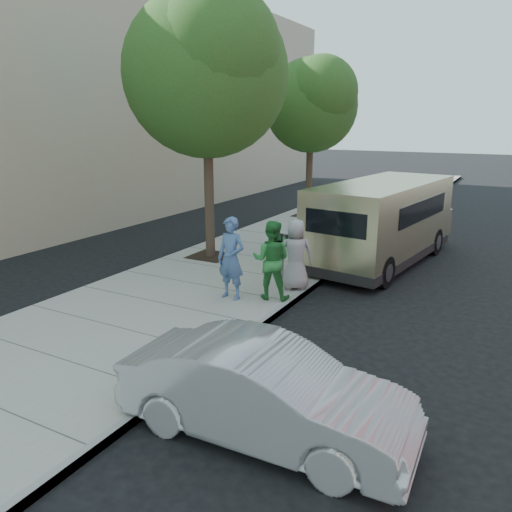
% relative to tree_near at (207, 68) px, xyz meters
% --- Properties ---
extents(ground, '(120.00, 120.00, 0.00)m').
position_rel_tree_near_xyz_m(ground, '(2.25, -2.40, -5.55)').
color(ground, black).
rests_on(ground, ground).
extents(sidewalk, '(5.00, 60.00, 0.15)m').
position_rel_tree_near_xyz_m(sidewalk, '(1.25, -2.40, -5.47)').
color(sidewalk, gray).
rests_on(sidewalk, ground).
extents(curb_face, '(0.12, 60.00, 0.16)m').
position_rel_tree_near_xyz_m(curb_face, '(3.69, -2.40, -5.47)').
color(curb_face, gray).
rests_on(curb_face, ground).
extents(tree_near, '(4.62, 4.60, 7.53)m').
position_rel_tree_near_xyz_m(tree_near, '(0.00, 0.00, 0.00)').
color(tree_near, black).
rests_on(tree_near, sidewalk).
extents(tree_far, '(3.92, 3.80, 6.49)m').
position_rel_tree_near_xyz_m(tree_far, '(-0.00, 7.60, -0.66)').
color(tree_far, black).
rests_on(tree_far, sidewalk).
extents(parking_meter, '(0.28, 0.15, 1.31)m').
position_rel_tree_near_xyz_m(parking_meter, '(3.06, -1.43, -4.45)').
color(parking_meter, gray).
rests_on(parking_meter, sidewalk).
extents(van, '(3.00, 6.77, 2.43)m').
position_rel_tree_near_xyz_m(van, '(4.57, 2.31, -4.26)').
color(van, '#C6BF8E').
rests_on(van, ground).
extents(sedan, '(4.06, 1.53, 1.32)m').
position_rel_tree_near_xyz_m(sedan, '(5.45, -6.95, -4.88)').
color(sedan, '#A8AAAF').
rests_on(sedan, ground).
extents(person_officer, '(0.72, 0.50, 1.91)m').
position_rel_tree_near_xyz_m(person_officer, '(2.43, -2.85, -4.44)').
color(person_officer, '#466595').
rests_on(person_officer, sidewalk).
extents(person_green_shirt, '(1.04, 0.90, 1.83)m').
position_rel_tree_near_xyz_m(person_green_shirt, '(3.24, -2.41, -4.48)').
color(person_green_shirt, '#2A8236').
rests_on(person_green_shirt, sidewalk).
extents(person_gray_shirt, '(1.01, 0.90, 1.73)m').
position_rel_tree_near_xyz_m(person_gray_shirt, '(3.45, -1.53, -4.53)').
color(person_gray_shirt, '#9C9B9E').
rests_on(person_gray_shirt, sidewalk).
extents(person_striped_polo, '(1.03, 1.26, 2.01)m').
position_rel_tree_near_xyz_m(person_striped_polo, '(3.45, 0.40, -4.39)').
color(person_striped_polo, gray).
rests_on(person_striped_polo, sidewalk).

